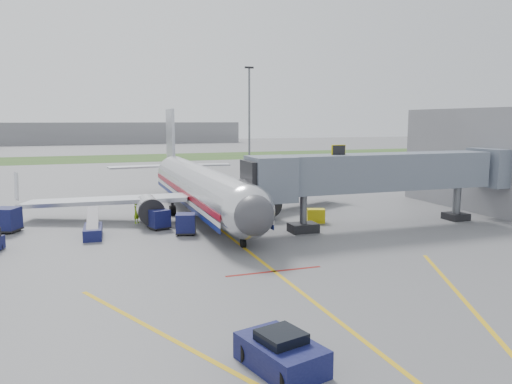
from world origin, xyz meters
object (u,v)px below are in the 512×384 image
object	(u,v)px
airliner	(200,186)
belt_loader	(93,231)
pushback_tug	(281,353)
ramp_worker	(137,212)

from	to	relation	value
airliner	belt_loader	xyz separation A→B (m)	(-9.87, -6.58, -2.15)
pushback_tug	ramp_worker	xyz separation A→B (m)	(-2.14, 27.78, 0.38)
belt_loader	airliner	bearing A→B (deg)	33.67
airliner	belt_loader	size ratio (longest dim) A/B	8.61
airliner	pushback_tug	xyz separation A→B (m)	(-4.00, -30.10, -2.07)
belt_loader	ramp_worker	size ratio (longest dim) A/B	2.17
airliner	ramp_worker	xyz separation A→B (m)	(-6.15, -2.32, -1.69)
pushback_tug	ramp_worker	size ratio (longest dim) A/B	1.94
airliner	ramp_worker	distance (m)	6.78
airliner	belt_loader	bearing A→B (deg)	-146.33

